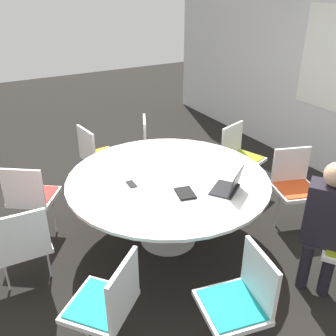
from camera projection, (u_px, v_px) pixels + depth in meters
name	position (u px, v px, depth m)	size (l,w,h in m)	color
ground_plane	(168.00, 239.00, 3.98)	(16.00, 16.00, 0.00)	black
conference_table	(168.00, 185.00, 3.68)	(1.97, 1.97, 0.74)	#B7B7BC
chair_1	(294.00, 182.00, 4.04)	(0.54, 0.55, 0.86)	white
chair_2	(239.00, 153.00, 4.71)	(0.53, 0.55, 0.86)	white
chair_3	(155.00, 143.00, 4.99)	(0.58, 0.57, 0.86)	white
chair_4	(97.00, 153.00, 4.71)	(0.49, 0.47, 0.86)	white
chair_5	(31.00, 194.00, 3.81)	(0.60, 0.60, 0.86)	white
chair_6	(23.00, 242.00, 3.12)	(0.44, 0.46, 0.86)	white
chair_7	(108.00, 301.00, 2.55)	(0.61, 0.61, 0.86)	white
chair_8	(241.00, 297.00, 2.58)	(0.51, 0.50, 0.86)	white
person_0	(327.00, 218.00, 3.08)	(0.42, 0.39, 1.21)	#231E28
laptop	(230.00, 186.00, 3.38)	(0.36, 0.37, 0.21)	#232326
spiral_notebook	(185.00, 193.00, 3.35)	(0.24, 0.20, 0.02)	black
cell_phone	(131.00, 184.00, 3.51)	(0.14, 0.08, 0.01)	black
handbag	(212.00, 164.00, 5.25)	(0.36, 0.16, 0.28)	#513319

